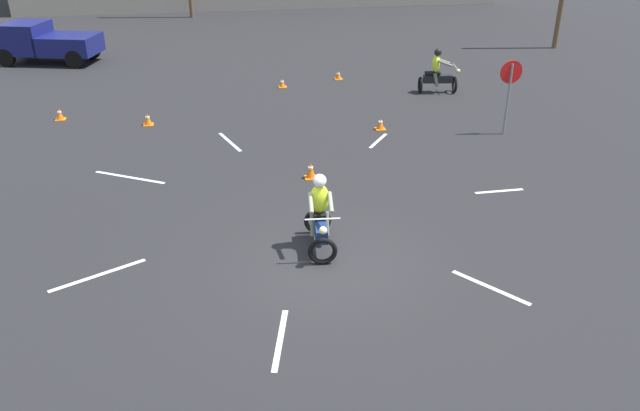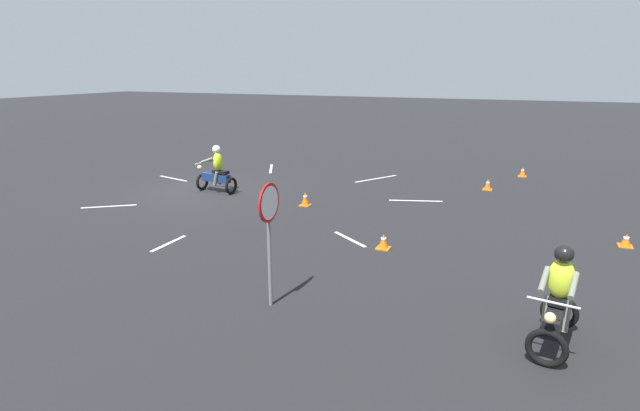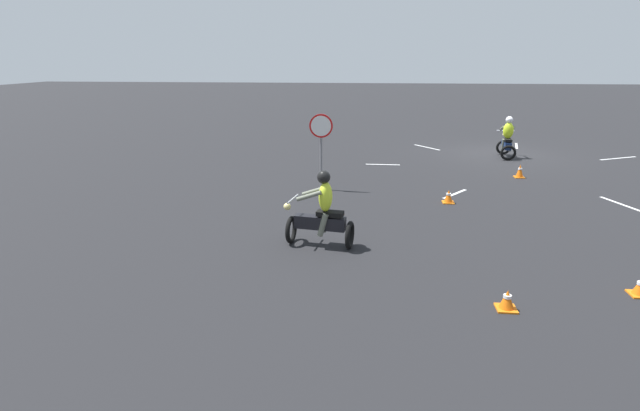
{
  "view_description": "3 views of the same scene",
  "coord_description": "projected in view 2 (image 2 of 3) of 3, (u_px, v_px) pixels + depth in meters",
  "views": [
    {
      "loc": [
        -2.15,
        -10.55,
        6.69
      ],
      "look_at": [
        -0.07,
        0.67,
        1.0
      ],
      "focal_mm": 35.0,
      "sensor_mm": 36.0,
      "label": 1
    },
    {
      "loc": [
        14.22,
        10.62,
        4.21
      ],
      "look_at": [
        3.17,
        5.97,
        0.9
      ],
      "focal_mm": 28.0,
      "sensor_mm": 36.0,
      "label": 2
    },
    {
      "loc": [
        5.38,
        21.27,
        3.89
      ],
      "look_at": [
        6.4,
        11.27,
        0.9
      ],
      "focal_mm": 28.0,
      "sensor_mm": 36.0,
      "label": 3
    }
  ],
  "objects": [
    {
      "name": "ground_plane",
      "position": [
        200.0,
        191.0,
        17.72
      ],
      "size": [
        120.0,
        120.0,
        0.0
      ],
      "primitive_type": "plane",
      "color": "black"
    },
    {
      "name": "motorcycle_rider_foreground",
      "position": [
        217.0,
        172.0,
        17.32
      ],
      "size": [
        0.78,
        1.54,
        1.66
      ],
      "rotation": [
        0.0,
        0.0,
        3.04
      ],
      "color": "black",
      "rests_on": "ground"
    },
    {
      "name": "motorcycle_rider_background",
      "position": [
        557.0,
        303.0,
        7.66
      ],
      "size": [
        1.55,
        0.86,
        1.66
      ],
      "rotation": [
        0.0,
        0.0,
        4.55
      ],
      "color": "black",
      "rests_on": "ground"
    },
    {
      "name": "stop_sign",
      "position": [
        269.0,
        220.0,
        8.75
      ],
      "size": [
        0.7,
        0.08,
        2.3
      ],
      "color": "slate",
      "rests_on": "ground"
    },
    {
      "name": "traffic_cone_near_left",
      "position": [
        384.0,
        242.0,
        12.0
      ],
      "size": [
        0.32,
        0.32,
        0.37
      ],
      "color": "orange",
      "rests_on": "ground"
    },
    {
      "name": "traffic_cone_near_right",
      "position": [
        488.0,
        185.0,
        17.81
      ],
      "size": [
        0.32,
        0.32,
        0.39
      ],
      "color": "orange",
      "rests_on": "ground"
    },
    {
      "name": "traffic_cone_mid_center",
      "position": [
        523.0,
        172.0,
        19.98
      ],
      "size": [
        0.32,
        0.32,
        0.39
      ],
      "color": "orange",
      "rests_on": "ground"
    },
    {
      "name": "traffic_cone_mid_left",
      "position": [
        626.0,
        241.0,
        12.14
      ],
      "size": [
        0.32,
        0.32,
        0.33
      ],
      "color": "orange",
      "rests_on": "ground"
    },
    {
      "name": "traffic_cone_far_right",
      "position": [
        305.0,
        199.0,
        15.75
      ],
      "size": [
        0.32,
        0.32,
        0.45
      ],
      "color": "orange",
      "rests_on": "ground"
    },
    {
      "name": "lane_stripe_e",
      "position": [
        169.0,
        243.0,
        12.4
      ],
      "size": [
        1.28,
        0.11,
        0.01
      ],
      "primitive_type": "cube",
      "rotation": [
        0.0,
        0.0,
        1.57
      ],
      "color": "silver",
      "rests_on": "ground"
    },
    {
      "name": "lane_stripe_ne",
      "position": [
        350.0,
        239.0,
        12.7
      ],
      "size": [
        0.88,
        1.15,
        0.01
      ],
      "primitive_type": "cube",
      "rotation": [
        0.0,
        0.0,
        2.51
      ],
      "color": "silver",
      "rests_on": "ground"
    },
    {
      "name": "lane_stripe_n",
      "position": [
        416.0,
        201.0,
        16.38
      ],
      "size": [
        0.62,
        1.69,
        0.01
      ],
      "primitive_type": "cube",
      "rotation": [
        0.0,
        0.0,
        3.45
      ],
      "color": "silver",
      "rests_on": "ground"
    },
    {
      "name": "lane_stripe_nw",
      "position": [
        376.0,
        179.0,
        19.64
      ],
      "size": [
        1.89,
        1.19,
        0.01
      ],
      "primitive_type": "cube",
      "rotation": [
        0.0,
        0.0,
        4.17
      ],
      "color": "silver",
      "rests_on": "ground"
    },
    {
      "name": "lane_stripe_sw",
      "position": [
        271.0,
        169.0,
        21.61
      ],
      "size": [
        1.77,
        0.95,
        0.01
      ],
      "primitive_type": "cube",
      "rotation": [
        0.0,
        0.0,
        5.17
      ],
      "color": "silver",
      "rests_on": "ground"
    },
    {
      "name": "lane_stripe_s",
      "position": [
        173.0,
        178.0,
        19.69
      ],
      "size": [
        0.49,
        1.61,
        0.01
      ],
      "primitive_type": "cube",
      "rotation": [
        0.0,
        0.0,
        6.04
      ],
      "color": "silver",
      "rests_on": "ground"
    },
    {
      "name": "lane_stripe_se",
      "position": [
        109.0,
        206.0,
        15.71
      ],
      "size": [
        1.06,
        1.4,
        0.01
      ],
      "primitive_type": "cube",
      "rotation": [
        0.0,
        0.0,
        6.91
      ],
      "color": "silver",
      "rests_on": "ground"
    }
  ]
}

